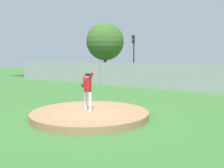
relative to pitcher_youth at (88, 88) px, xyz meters
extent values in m
plane|color=#386B2D|center=(0.20, 5.90, -1.24)|extent=(80.00, 80.00, 0.00)
cube|color=#2B2B2D|center=(0.20, 14.40, -1.23)|extent=(44.00, 7.00, 0.01)
cylinder|color=#99704C|center=(0.20, -0.10, -1.10)|extent=(4.88, 4.88, 0.27)
cylinder|color=silver|center=(-0.26, 0.17, -0.57)|extent=(0.13, 0.13, 0.80)
cylinder|color=silver|center=(0.28, -0.17, -0.57)|extent=(0.13, 0.13, 0.80)
cylinder|color=maroon|center=(0.01, 0.00, 0.11)|extent=(0.32, 0.32, 0.55)
cylinder|color=maroon|center=(0.19, 0.00, 0.48)|extent=(0.42, 0.31, 0.42)
cylinder|color=maroon|center=(-0.17, 0.00, 0.25)|extent=(0.28, 0.23, 0.46)
ellipsoid|color=#4C2D14|center=(-0.29, 0.05, 0.08)|extent=(0.20, 0.12, 0.18)
sphere|color=tan|center=(0.01, 0.00, 0.48)|extent=(0.20, 0.20, 0.20)
cylinder|color=black|center=(0.01, 0.00, 0.55)|extent=(0.21, 0.21, 0.09)
sphere|color=white|center=(1.05, 0.30, -0.93)|extent=(0.07, 0.07, 0.07)
cube|color=gray|center=(0.20, 9.90, -0.27)|extent=(35.15, 0.03, 1.94)
cylinder|color=slate|center=(-17.38, 9.90, -0.22)|extent=(0.07, 0.07, 2.04)
cylinder|color=slate|center=(-6.83, 9.90, -0.22)|extent=(0.07, 0.07, 2.04)
cube|color=#232328|center=(2.09, 14.00, -0.56)|extent=(1.85, 4.18, 0.71)
cube|color=black|center=(2.09, 14.00, 0.09)|extent=(1.67, 2.31, 0.60)
cylinder|color=black|center=(2.06, 15.28, -0.92)|extent=(1.84, 0.68, 0.64)
cylinder|color=black|center=(2.12, 12.72, -0.92)|extent=(1.84, 0.68, 0.64)
cube|color=maroon|center=(-5.52, 14.26, -0.58)|extent=(1.91, 4.46, 0.67)
cube|color=black|center=(-5.52, 14.26, 0.05)|extent=(1.75, 2.46, 0.59)
cylinder|color=black|center=(-5.51, 15.63, -0.92)|extent=(1.94, 0.65, 0.64)
cylinder|color=black|center=(-5.53, 12.88, -0.92)|extent=(1.94, 0.65, 0.64)
cube|color=silver|center=(-9.64, 14.25, -0.56)|extent=(2.10, 4.75, 0.72)
cube|color=black|center=(-9.64, 14.25, 0.09)|extent=(1.84, 2.65, 0.58)
cylinder|color=black|center=(-9.72, 15.69, -0.92)|extent=(1.95, 0.74, 0.64)
cylinder|color=black|center=(-9.56, 12.81, -0.92)|extent=(1.95, 0.74, 0.64)
cone|color=orange|center=(-1.53, 13.69, -0.96)|extent=(0.32, 0.32, 0.55)
cube|color=black|center=(-1.53, 13.69, -1.22)|extent=(0.40, 0.40, 0.03)
cylinder|color=black|center=(-8.74, 19.01, 1.19)|extent=(0.14, 0.14, 4.85)
cube|color=black|center=(-8.74, 18.83, 3.17)|extent=(0.28, 0.24, 0.90)
sphere|color=red|center=(-8.74, 18.71, 3.44)|extent=(0.18, 0.18, 0.18)
sphere|color=orange|center=(-8.74, 18.71, 3.17)|extent=(0.18, 0.18, 0.18)
sphere|color=green|center=(-8.74, 18.71, 2.90)|extent=(0.18, 0.18, 0.18)
cylinder|color=#4C331E|center=(-15.50, 22.45, 0.04)|extent=(0.46, 0.46, 2.55)
sphere|color=#376024|center=(-15.50, 22.45, 3.21)|extent=(5.40, 5.40, 5.40)
camera|label=1|loc=(7.05, -8.40, 1.39)|focal=42.22mm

